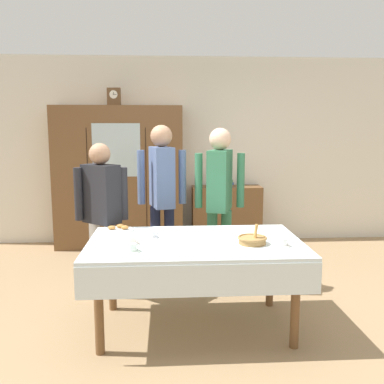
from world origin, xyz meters
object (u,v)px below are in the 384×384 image
spoon_center (273,237)px  person_by_cabinet (101,206)px  book_stack (227,182)px  mantel_clock (114,97)px  bookshelf_low (226,215)px  bread_basket (252,240)px  pastry_plate (118,229)px  tea_cup_center (282,243)px  spoon_near_left (217,239)px  wall_cabinet (119,177)px  person_behind_table_right (220,192)px  tea_cup_near_right (132,241)px  spoon_front_edge (196,242)px  tea_cup_mid_left (132,248)px  tea_cup_far_left (151,235)px  person_near_right_end (162,188)px

spoon_center → person_by_cabinet: bearing=157.5°
book_stack → person_by_cabinet: (-1.52, -1.89, 0.03)m
mantel_clock → bookshelf_low: mantel_clock is taller
bread_basket → pastry_plate: (-1.13, 0.51, -0.02)m
mantel_clock → tea_cup_center: size_ratio=1.85×
pastry_plate → spoon_near_left: (0.87, -0.35, -0.01)m
wall_cabinet → person_behind_table_right: size_ratio=1.18×
book_stack → spoon_center: bearing=-89.1°
tea_cup_center → person_behind_table_right: 1.20m
mantel_clock → bookshelf_low: size_ratio=0.24×
tea_cup_near_right → spoon_center: size_ratio=1.09×
person_behind_table_right → spoon_front_edge: bearing=-107.8°
pastry_plate → tea_cup_mid_left: bearing=-75.2°
tea_cup_near_right → spoon_front_edge: 0.53m
bread_basket → spoon_center: bearing=39.8°
tea_cup_mid_left → bread_basket: bread_basket is taller
tea_cup_far_left → bookshelf_low: bearing=67.8°
wall_cabinet → bookshelf_low: 1.65m
wall_cabinet → spoon_front_edge: (0.91, -2.62, -0.23)m
tea_cup_far_left → person_by_cabinet: (-0.50, 0.59, 0.15)m
book_stack → tea_cup_mid_left: bearing=-111.6°
bookshelf_low → tea_cup_near_right: bookshelf_low is taller
mantel_clock → spoon_center: size_ratio=2.02×
bread_basket → person_by_cabinet: (-1.33, 0.83, 0.14)m
mantel_clock → tea_cup_mid_left: bearing=-81.2°
mantel_clock → book_stack: 1.99m
mantel_clock → bookshelf_low: 2.31m
book_stack → person_behind_table_right: bearing=-100.8°
spoon_center → person_by_cabinet: size_ratio=0.08×
book_stack → tea_cup_center: 2.81m
bread_basket → spoon_center: bread_basket is taller
tea_cup_far_left → spoon_center: bearing=-3.0°
wall_cabinet → bread_basket: 3.01m
tea_cup_center → spoon_center: (-0.00, 0.27, -0.02)m
tea_cup_far_left → book_stack: bearing=67.8°
wall_cabinet → person_by_cabinet: bearing=-89.2°
mantel_clock → bread_basket: mantel_clock is taller
spoon_front_edge → spoon_near_left: bearing=29.4°
spoon_front_edge → spoon_center: (0.67, 0.13, 0.00)m
pastry_plate → person_near_right_end: 0.83m
pastry_plate → spoon_front_edge: bearing=-33.7°
spoon_front_edge → person_by_cabinet: size_ratio=0.08×
wall_cabinet → pastry_plate: size_ratio=7.10×
wall_cabinet → spoon_center: 2.96m
bookshelf_low → person_behind_table_right: bearing=-100.8°
tea_cup_far_left → spoon_near_left: tea_cup_far_left is taller
bread_basket → person_near_right_end: bearing=122.0°
tea_cup_far_left → pastry_plate: (-0.31, 0.27, -0.01)m
bookshelf_low → pastry_plate: 2.60m
book_stack → spoon_front_edge: size_ratio=1.88×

